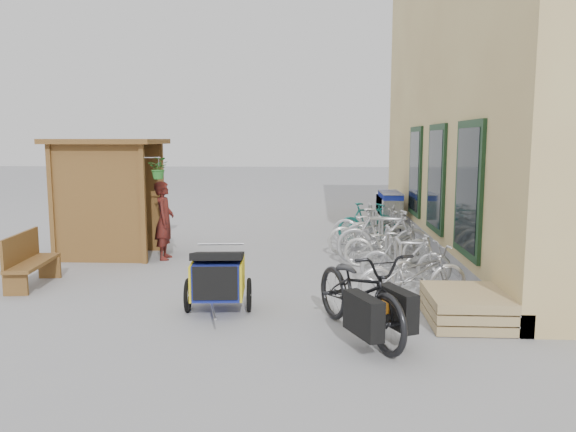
{
  "coord_description": "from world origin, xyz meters",
  "views": [
    {
      "loc": [
        1.04,
        -8.65,
        2.4
      ],
      "look_at": [
        0.5,
        1.5,
        1.0
      ],
      "focal_mm": 35.0,
      "sensor_mm": 36.0,
      "label": 1
    }
  ],
  "objects_px": {
    "kiosk": "(104,181)",
    "person_kiosk": "(164,221)",
    "bike_7": "(368,222)",
    "bike_3": "(384,236)",
    "bike_0": "(413,274)",
    "bike_5": "(379,230)",
    "bike_4": "(370,232)",
    "bike_1": "(406,259)",
    "bike_6": "(372,226)",
    "shopping_carts": "(388,205)",
    "pallet_stack": "(466,307)",
    "bench": "(28,259)",
    "bike_2": "(388,245)",
    "child_trailer": "(218,276)",
    "cargo_bike": "(361,293)"
  },
  "relations": [
    {
      "from": "child_trailer",
      "to": "bike_1",
      "type": "xyz_separation_m",
      "value": [
        2.83,
        1.54,
        -0.06
      ]
    },
    {
      "from": "bike_3",
      "to": "bike_7",
      "type": "relative_size",
      "value": 1.2
    },
    {
      "from": "bike_5",
      "to": "bike_7",
      "type": "bearing_deg",
      "value": 10.51
    },
    {
      "from": "kiosk",
      "to": "bike_2",
      "type": "bearing_deg",
      "value": -7.01
    },
    {
      "from": "bike_4",
      "to": "bike_1",
      "type": "bearing_deg",
      "value": 178.2
    },
    {
      "from": "shopping_carts",
      "to": "bike_6",
      "type": "relative_size",
      "value": 1.24
    },
    {
      "from": "cargo_bike",
      "to": "bike_3",
      "type": "relative_size",
      "value": 1.23
    },
    {
      "from": "bike_0",
      "to": "bike_3",
      "type": "distance_m",
      "value": 2.62
    },
    {
      "from": "person_kiosk",
      "to": "bike_1",
      "type": "distance_m",
      "value": 4.88
    },
    {
      "from": "bike_7",
      "to": "bike_0",
      "type": "bearing_deg",
      "value": 163.03
    },
    {
      "from": "bike_4",
      "to": "bike_5",
      "type": "xyz_separation_m",
      "value": [
        0.23,
        0.34,
        -0.01
      ]
    },
    {
      "from": "pallet_stack",
      "to": "shopping_carts",
      "type": "relative_size",
      "value": 0.55
    },
    {
      "from": "pallet_stack",
      "to": "person_kiosk",
      "type": "height_order",
      "value": "person_kiosk"
    },
    {
      "from": "kiosk",
      "to": "bike_0",
      "type": "distance_m",
      "value": 6.55
    },
    {
      "from": "pallet_stack",
      "to": "bike_4",
      "type": "bearing_deg",
      "value": 101.17
    },
    {
      "from": "bench",
      "to": "bike_2",
      "type": "relative_size",
      "value": 0.87
    },
    {
      "from": "bike_7",
      "to": "bike_3",
      "type": "bearing_deg",
      "value": 162.6
    },
    {
      "from": "shopping_carts",
      "to": "bike_1",
      "type": "xyz_separation_m",
      "value": [
        -0.51,
        -6.47,
        -0.13
      ]
    },
    {
      "from": "pallet_stack",
      "to": "bike_1",
      "type": "xyz_separation_m",
      "value": [
        -0.51,
        1.85,
        0.23
      ]
    },
    {
      "from": "child_trailer",
      "to": "bike_3",
      "type": "distance_m",
      "value": 4.13
    },
    {
      "from": "shopping_carts",
      "to": "bike_3",
      "type": "xyz_separation_m",
      "value": [
        -0.68,
        -4.84,
        -0.03
      ]
    },
    {
      "from": "bike_1",
      "to": "bike_6",
      "type": "relative_size",
      "value": 0.84
    },
    {
      "from": "cargo_bike",
      "to": "person_kiosk",
      "type": "height_order",
      "value": "person_kiosk"
    },
    {
      "from": "child_trailer",
      "to": "pallet_stack",
      "type": "bearing_deg",
      "value": -10.18
    },
    {
      "from": "person_kiosk",
      "to": "bike_5",
      "type": "distance_m",
      "value": 4.51
    },
    {
      "from": "child_trailer",
      "to": "bike_4",
      "type": "relative_size",
      "value": 0.88
    },
    {
      "from": "cargo_bike",
      "to": "bike_6",
      "type": "xyz_separation_m",
      "value": [
        0.69,
        5.91,
        -0.08
      ]
    },
    {
      "from": "child_trailer",
      "to": "bike_2",
      "type": "bearing_deg",
      "value": 41.85
    },
    {
      "from": "bike_3",
      "to": "bike_5",
      "type": "relative_size",
      "value": 1.19
    },
    {
      "from": "kiosk",
      "to": "child_trailer",
      "type": "height_order",
      "value": "kiosk"
    },
    {
      "from": "bike_0",
      "to": "bike_5",
      "type": "bearing_deg",
      "value": -12.81
    },
    {
      "from": "pallet_stack",
      "to": "bike_0",
      "type": "distance_m",
      "value": 1.05
    },
    {
      "from": "bike_1",
      "to": "cargo_bike",
      "type": "bearing_deg",
      "value": 165.99
    },
    {
      "from": "bike_0",
      "to": "bike_5",
      "type": "xyz_separation_m",
      "value": [
        -0.07,
        3.84,
        0.01
      ]
    },
    {
      "from": "bike_4",
      "to": "pallet_stack",
      "type": "bearing_deg",
      "value": -178.66
    },
    {
      "from": "kiosk",
      "to": "bike_3",
      "type": "xyz_separation_m",
      "value": [
        5.59,
        -0.39,
        -1.01
      ]
    },
    {
      "from": "bike_1",
      "to": "bike_6",
      "type": "xyz_separation_m",
      "value": [
        -0.23,
        3.45,
        0.02
      ]
    },
    {
      "from": "pallet_stack",
      "to": "bike_2",
      "type": "height_order",
      "value": "bike_2"
    },
    {
      "from": "bike_0",
      "to": "bike_7",
      "type": "height_order",
      "value": "bike_7"
    },
    {
      "from": "bench",
      "to": "bike_4",
      "type": "distance_m",
      "value": 6.49
    },
    {
      "from": "bike_3",
      "to": "person_kiosk",
      "type": "bearing_deg",
      "value": 86.16
    },
    {
      "from": "cargo_bike",
      "to": "bike_5",
      "type": "distance_m",
      "value": 5.36
    },
    {
      "from": "shopping_carts",
      "to": "bike_6",
      "type": "distance_m",
      "value": 3.1
    },
    {
      "from": "kiosk",
      "to": "person_kiosk",
      "type": "relative_size",
      "value": 1.59
    },
    {
      "from": "kiosk",
      "to": "bench",
      "type": "bearing_deg",
      "value": -99.34
    },
    {
      "from": "bike_6",
      "to": "bike_0",
      "type": "bearing_deg",
      "value": -168.58
    },
    {
      "from": "person_kiosk",
      "to": "bike_2",
      "type": "xyz_separation_m",
      "value": [
        4.38,
        -0.5,
        -0.35
      ]
    },
    {
      "from": "bike_3",
      "to": "bike_4",
      "type": "xyz_separation_m",
      "value": [
        -0.18,
        0.87,
        -0.07
      ]
    },
    {
      "from": "bike_0",
      "to": "bike_7",
      "type": "distance_m",
      "value": 5.14
    },
    {
      "from": "bench",
      "to": "cargo_bike",
      "type": "distance_m",
      "value": 5.64
    }
  ]
}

